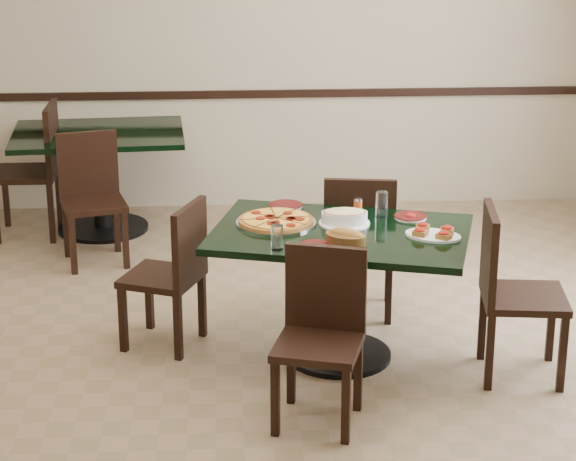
{
  "coord_description": "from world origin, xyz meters",
  "views": [
    {
      "loc": [
        -0.35,
        -5.8,
        2.73
      ],
      "look_at": [
        -0.01,
        0.0,
        0.73
      ],
      "focal_mm": 70.0,
      "sensor_mm": 36.0,
      "label": 1
    }
  ],
  "objects": [
    {
      "name": "water_glass_a",
      "position": [
        0.53,
        0.14,
        0.82
      ],
      "size": [
        0.07,
        0.07,
        0.14
      ],
      "primitive_type": "cylinder",
      "color": "silver",
      "rests_on": "main_table"
    },
    {
      "name": "napkin_setting",
      "position": [
        0.06,
        -0.4,
        0.75
      ],
      "size": [
        0.19,
        0.19,
        0.01
      ],
      "rotation": [
        0.0,
        0.0,
        0.18
      ],
      "color": "white",
      "rests_on": "main_table"
    },
    {
      "name": "chair_right",
      "position": [
        1.14,
        -0.36,
        0.52
      ],
      "size": [
        0.49,
        0.49,
        0.94
      ],
      "rotation": [
        0.0,
        0.0,
        1.45
      ],
      "color": "black",
      "rests_on": "floor"
    },
    {
      "name": "bruschetta_platter",
      "position": [
        0.76,
        -0.22,
        0.77
      ],
      "size": [
        0.37,
        0.33,
        0.05
      ],
      "rotation": [
        0.0,
        0.0,
        -0.49
      ],
      "color": "silver",
      "rests_on": "main_table"
    },
    {
      "name": "pepperoni_pizza",
      "position": [
        -0.07,
        0.05,
        0.77
      ],
      "size": [
        0.44,
        0.44,
        0.04
      ],
      "rotation": [
        0.0,
        0.0,
        0.11
      ],
      "color": "silver",
      "rests_on": "main_table"
    },
    {
      "name": "back_table",
      "position": [
        -1.26,
        2.2,
        0.52
      ],
      "size": [
        1.28,
        0.97,
        0.75
      ],
      "rotation": [
        0.0,
        0.0,
        0.07
      ],
      "color": "black",
      "rests_on": "floor"
    },
    {
      "name": "lasagna_casserole",
      "position": [
        0.31,
        0.02,
        0.8
      ],
      "size": [
        0.28,
        0.28,
        0.09
      ],
      "rotation": [
        0.0,
        0.0,
        -0.03
      ],
      "color": "silver",
      "rests_on": "main_table"
    },
    {
      "name": "pepper_shaker",
      "position": [
        0.4,
        0.22,
        0.79
      ],
      "size": [
        0.05,
        0.05,
        0.09
      ],
      "color": "#CD5615",
      "rests_on": "main_table"
    },
    {
      "name": "back_chair_near",
      "position": [
        -1.26,
        1.58,
        0.49
      ],
      "size": [
        0.5,
        0.5,
        0.88
      ],
      "rotation": [
        0.0,
        0.0,
        0.25
      ],
      "color": "black",
      "rests_on": "floor"
    },
    {
      "name": "chair_far",
      "position": [
        0.45,
        0.47,
        0.5
      ],
      "size": [
        0.48,
        0.48,
        0.9
      ],
      "rotation": [
        0.0,
        0.0,
        3.0
      ],
      "color": "black",
      "rests_on": "floor"
    },
    {
      "name": "side_plate_far_r",
      "position": [
        0.69,
        0.1,
        0.76
      ],
      "size": [
        0.18,
        0.18,
        0.03
      ],
      "rotation": [
        0.0,
        0.0,
        0.07
      ],
      "color": "silver",
      "rests_on": "main_table"
    },
    {
      "name": "water_glass_b",
      "position": [
        -0.08,
        -0.37,
        0.82
      ],
      "size": [
        0.06,
        0.06,
        0.13
      ],
      "primitive_type": "cylinder",
      "color": "silver",
      "rests_on": "main_table"
    },
    {
      "name": "side_plate_near",
      "position": [
        0.11,
        -0.35,
        0.76
      ],
      "size": [
        0.18,
        0.18,
        0.02
      ],
      "rotation": [
        0.0,
        0.0,
        0.06
      ],
      "color": "silver",
      "rests_on": "main_table"
    },
    {
      "name": "side_plate_far_l",
      "position": [
        0.0,
        0.35,
        0.76
      ],
      "size": [
        0.2,
        0.2,
        0.02
      ],
      "rotation": [
        0.0,
        0.0,
        -0.03
      ],
      "color": "silver",
      "rests_on": "main_table"
    },
    {
      "name": "bread_basket",
      "position": [
        0.28,
        -0.31,
        0.79
      ],
      "size": [
        0.27,
        0.24,
        0.09
      ],
      "rotation": [
        0.0,
        0.0,
        -0.53
      ],
      "color": "brown",
      "rests_on": "main_table"
    },
    {
      "name": "floor",
      "position": [
        0.0,
        0.0,
        0.0
      ],
      "size": [
        5.5,
        5.5,
        0.0
      ],
      "primitive_type": "plane",
      "color": "#81654A",
      "rests_on": "ground"
    },
    {
      "name": "room_shell",
      "position": [
        1.02,
        1.73,
        1.17
      ],
      "size": [
        5.5,
        5.5,
        5.5
      ],
      "color": "silver",
      "rests_on": "floor"
    },
    {
      "name": "chair_left",
      "position": [
        -0.64,
        0.12,
        0.48
      ],
      "size": [
        0.52,
        0.52,
        0.86
      ],
      "rotation": [
        0.0,
        0.0,
        -1.96
      ],
      "color": "black",
      "rests_on": "floor"
    },
    {
      "name": "chair_near",
      "position": [
        0.11,
        -0.76,
        0.48
      ],
      "size": [
        0.5,
        0.5,
        0.87
      ],
      "rotation": [
        0.0,
        0.0,
        -0.29
      ],
      "color": "black",
      "rests_on": "floor"
    },
    {
      "name": "main_table",
      "position": [
        0.27,
        -0.09,
        0.57
      ],
      "size": [
        1.56,
        1.22,
        0.75
      ],
      "rotation": [
        0.0,
        0.0,
        -0.27
      ],
      "color": "black",
      "rests_on": "floor"
    },
    {
      "name": "back_chair_left",
      "position": [
        -1.7,
        2.12,
        0.55
      ],
      "size": [
        0.46,
        0.46,
        0.97
      ],
      "rotation": [
        0.0,
        0.0,
        -1.58
      ],
      "color": "black",
      "rests_on": "floor"
    }
  ]
}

